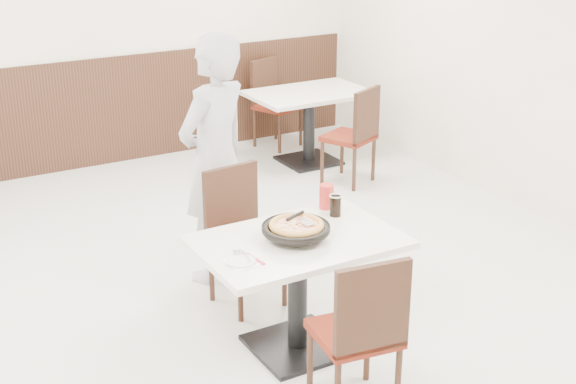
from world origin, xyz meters
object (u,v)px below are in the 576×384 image
bg_chair_right_far (278,104)px  pizza_pan (296,233)px  chair_near (354,329)px  side_plate (241,261)px  main_table (297,295)px  chair_far (247,240)px  red_cup (327,196)px  bg_chair_right_near (349,135)px  diner_person (215,160)px  cola_glass (335,206)px  bg_table_right (309,127)px  pizza (297,228)px

bg_chair_right_far → pizza_pan: bearing=42.0°
chair_near → side_plate: 0.73m
side_plate → main_table: bearing=15.4°
chair_far → red_cup: size_ratio=5.94×
chair_far → bg_chair_right_near: size_ratio=1.00×
diner_person → cola_glass: bearing=86.4°
bg_chair_right_near → chair_near: bearing=-147.9°
red_cup → bg_chair_right_far: (1.51, 3.35, -0.35)m
pizza_pan → bg_chair_right_near: bg_chair_right_near is taller
bg_table_right → bg_chair_right_far: 0.65m
chair_far → bg_chair_right_far: size_ratio=1.00×
pizza_pan → bg_table_right: 3.62m
chair_near → bg_chair_right_far: same height
red_cup → pizza_pan: bearing=-142.4°
main_table → chair_near: (-0.03, -0.65, 0.10)m
chair_near → bg_chair_right_near: bearing=64.5°
bg_chair_right_far → diner_person: bearing=32.5°
pizza_pan → diner_person: size_ratio=0.20×
pizza → side_plate: (-0.44, -0.15, -0.05)m
bg_chair_right_near → pizza: bearing=-154.4°
chair_far → cola_glass: chair_far is taller
bg_chair_right_near → main_table: bearing=-154.2°
red_cup → bg_chair_right_near: bg_chair_right_near is taller
bg_table_right → chair_far: bearing=-129.2°
chair_near → bg_chair_right_near: same height
diner_person → bg_chair_right_near: (1.94, 1.17, -0.42)m
main_table → pizza_pan: size_ratio=3.41×
chair_far → side_plate: 0.95m
pizza_pan → pizza: bearing=51.5°
chair_near → chair_far: size_ratio=1.00×
main_table → red_cup: red_cup is taller
pizza → diner_person: bearing=89.9°
cola_glass → bg_chair_right_far: bearing=66.3°
pizza_pan → main_table: bearing=-12.3°
chair_near → chair_far: same height
chair_near → bg_table_right: 4.17m
pizza → chair_far: bearing=90.4°
chair_near → cola_glass: bearing=71.7°
cola_glass → bg_table_right: bearing=61.6°
chair_far → red_cup: (0.41, -0.35, 0.35)m
diner_person → bg_chair_right_far: size_ratio=1.89×
chair_far → red_cup: bearing=132.8°
side_plate → cola_glass: 0.88m
bg_chair_right_near → bg_table_right: bearing=67.0°
cola_glass → side_plate: bearing=-159.5°
side_plate → cola_glass: bearing=20.5°
bg_chair_right_near → pizza_pan: bearing=-154.4°
cola_glass → red_cup: bearing=81.0°
main_table → pizza_pan: pizza_pan is taller
diner_person → bg_chair_right_near: size_ratio=1.89×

